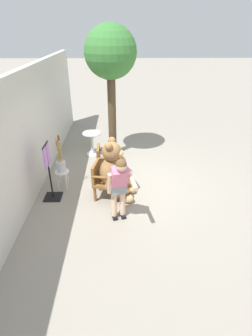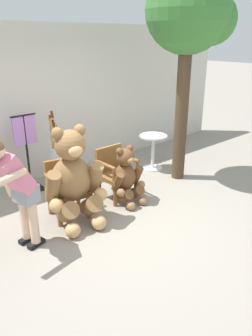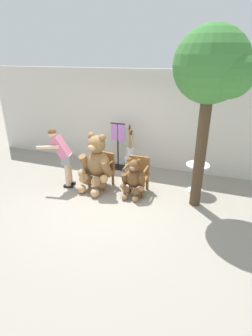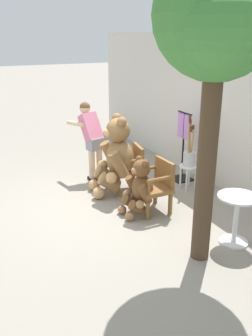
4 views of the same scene
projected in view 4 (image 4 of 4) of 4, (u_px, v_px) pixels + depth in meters
ground_plane at (103, 207)px, 6.33m from camera, size 60.00×60.00×0.00m
back_wall at (222, 113)px, 6.85m from camera, size 10.00×0.16×2.80m
wooden_chair_left at (129, 167)px, 6.87m from camera, size 0.64×0.61×0.86m
wooden_chair_right at (155, 184)px, 6.08m from camera, size 0.57×0.53×0.86m
teddy_bear_large at (116, 156)px, 6.70m from camera, size 0.89×0.89×1.45m
teddy_bear_small at (140, 187)px, 5.95m from camera, size 0.58×0.54×0.96m
person_visitor at (91, 135)px, 7.32m from camera, size 0.76×0.59×1.52m
white_stool at (188, 171)px, 6.99m from camera, size 0.34×0.34×0.46m
brush_bucket at (189, 155)px, 6.88m from camera, size 0.22×0.22×0.94m
round_side_table at (236, 214)px, 5.11m from camera, size 0.56×0.56×0.72m
patio_tree at (218, 23)px, 3.91m from camera, size 1.49×1.41×3.67m
clothing_display_stand at (183, 145)px, 7.31m from camera, size 0.44×0.40×1.36m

